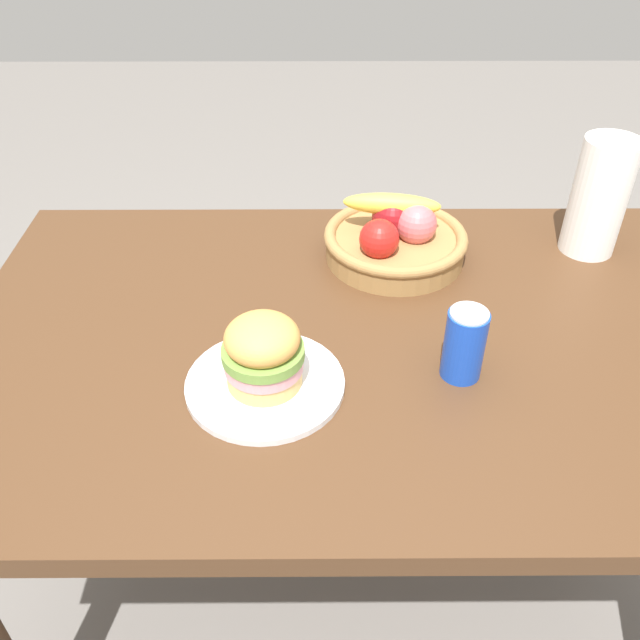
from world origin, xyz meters
name	(u,v)px	position (x,y,z in m)	size (l,w,h in m)	color
ground_plane	(344,570)	(0.00, 0.00, 0.00)	(8.00, 8.00, 0.00)	slate
dining_table	(352,374)	(0.00, 0.00, 0.65)	(1.40, 0.90, 0.75)	#4C301C
plate	(265,384)	(-0.15, -0.14, 0.76)	(0.26, 0.26, 0.01)	white
sandwich	(263,352)	(-0.15, -0.14, 0.82)	(0.13, 0.13, 0.12)	#DBAD60
soda_can	(464,344)	(0.17, -0.11, 0.81)	(0.07, 0.07, 0.13)	blue
fruit_basket	(395,238)	(0.09, 0.24, 0.80)	(0.29, 0.29, 0.14)	#9E7542
paper_towel_roll	(599,197)	(0.50, 0.28, 0.87)	(0.11, 0.11, 0.24)	white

